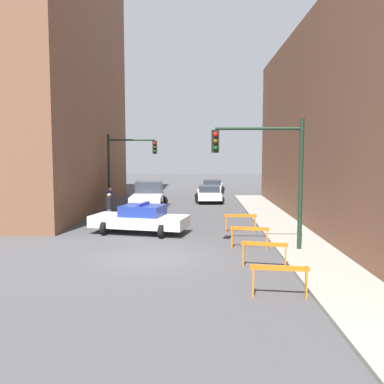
% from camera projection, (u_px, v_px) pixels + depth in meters
% --- Properties ---
extents(ground_plane, '(120.00, 120.00, 0.00)m').
position_uv_depth(ground_plane, '(150.00, 258.00, 16.24)').
color(ground_plane, '#424244').
extents(sidewalk_right, '(2.40, 44.00, 0.12)m').
position_uv_depth(sidewalk_right, '(314.00, 257.00, 16.13)').
color(sidewalk_right, gray).
rests_on(sidewalk_right, ground_plane).
extents(traffic_light_near, '(3.64, 0.35, 5.20)m').
position_uv_depth(traffic_light_near, '(271.00, 164.00, 16.91)').
color(traffic_light_near, black).
rests_on(traffic_light_near, sidewalk_right).
extents(traffic_light_far, '(3.44, 0.35, 5.20)m').
position_uv_depth(traffic_light_far, '(124.00, 160.00, 29.48)').
color(traffic_light_far, black).
rests_on(traffic_light_far, ground_plane).
extents(police_car, '(5.00, 3.04, 1.52)m').
position_uv_depth(police_car, '(140.00, 219.00, 20.97)').
color(police_car, white).
rests_on(police_car, ground_plane).
extents(white_truck, '(2.77, 5.47, 1.90)m').
position_uv_depth(white_truck, '(148.00, 196.00, 29.59)').
color(white_truck, silver).
rests_on(white_truck, ground_plane).
extents(parked_car_near, '(2.34, 4.34, 1.31)m').
position_uv_depth(parked_car_near, '(209.00, 194.00, 34.00)').
color(parked_car_near, silver).
rests_on(parked_car_near, ground_plane).
extents(parked_car_mid, '(2.51, 4.44, 1.31)m').
position_uv_depth(parked_car_mid, '(212.00, 186.00, 40.83)').
color(parked_car_mid, silver).
rests_on(parked_car_mid, ground_plane).
extents(pedestrian_crossing, '(0.50, 0.50, 1.66)m').
position_uv_depth(pedestrian_crossing, '(109.00, 207.00, 24.25)').
color(pedestrian_crossing, '#474C66').
rests_on(pedestrian_crossing, ground_plane).
extents(pedestrian_corner, '(0.49, 0.49, 1.66)m').
position_uv_depth(pedestrian_corner, '(110.00, 200.00, 27.86)').
color(pedestrian_corner, '#382D23').
rests_on(pedestrian_corner, ground_plane).
extents(barrier_front, '(1.59, 0.34, 0.90)m').
position_uv_depth(barrier_front, '(280.00, 276.00, 11.76)').
color(barrier_front, orange).
rests_on(barrier_front, ground_plane).
extents(barrier_mid, '(1.58, 0.45, 0.90)m').
position_uv_depth(barrier_mid, '(264.00, 250.00, 14.80)').
color(barrier_mid, orange).
rests_on(barrier_mid, ground_plane).
extents(barrier_back, '(1.58, 0.43, 0.90)m').
position_uv_depth(barrier_back, '(250.00, 234.00, 17.74)').
color(barrier_back, orange).
rests_on(barrier_back, ground_plane).
extents(barrier_corner, '(1.60, 0.20, 0.90)m').
position_uv_depth(barrier_corner, '(240.00, 220.00, 21.31)').
color(barrier_corner, orange).
rests_on(barrier_corner, ground_plane).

